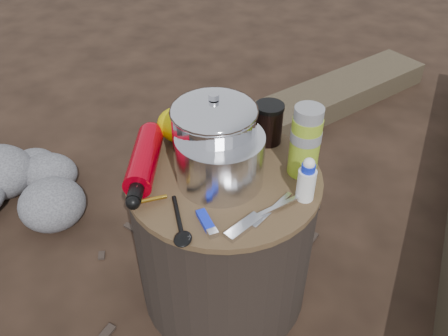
# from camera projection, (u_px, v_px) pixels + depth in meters

# --- Properties ---
(ground) EXTENTS (60.00, 60.00, 0.00)m
(ground) POSITION_uv_depth(u_px,v_px,m) (224.00, 286.00, 1.47)
(ground) COLOR black
(ground) RESTS_ON ground
(stump) EXTENTS (0.50, 0.50, 0.46)m
(stump) POSITION_uv_depth(u_px,v_px,m) (224.00, 237.00, 1.32)
(stump) COLOR black
(stump) RESTS_ON ground
(log_small) EXTENTS (1.08, 1.08, 0.11)m
(log_small) POSITION_uv_depth(u_px,v_px,m) (321.00, 101.00, 2.26)
(log_small) COLOR #3C3223
(log_small) RESTS_ON ground
(foil_windscreen) EXTENTS (0.22, 0.22, 0.13)m
(foil_windscreen) POSITION_uv_depth(u_px,v_px,m) (220.00, 159.00, 1.13)
(foil_windscreen) COLOR silver
(foil_windscreen) RESTS_ON stump
(camping_pot) EXTENTS (0.21, 0.21, 0.21)m
(camping_pot) POSITION_uv_depth(u_px,v_px,m) (214.00, 135.00, 1.14)
(camping_pot) COLOR silver
(camping_pot) RESTS_ON stump
(fuel_bottle) EXTENTS (0.11, 0.30, 0.07)m
(fuel_bottle) POSITION_uv_depth(u_px,v_px,m) (144.00, 160.00, 1.17)
(fuel_bottle) COLOR #A60010
(fuel_bottle) RESTS_ON stump
(thermos) EXTENTS (0.07, 0.07, 0.19)m
(thermos) POSITION_uv_depth(u_px,v_px,m) (305.00, 142.00, 1.13)
(thermos) COLOR #8CAC25
(thermos) RESTS_ON stump
(travel_mug) EXTENTS (0.08, 0.08, 0.11)m
(travel_mug) POSITION_uv_depth(u_px,v_px,m) (269.00, 124.00, 1.26)
(travel_mug) COLOR black
(travel_mug) RESTS_ON stump
(stuff_sack) EXTENTS (0.15, 0.12, 0.10)m
(stuff_sack) POSITION_uv_depth(u_px,v_px,m) (183.00, 125.00, 1.27)
(stuff_sack) COLOR #C0AF01
(stuff_sack) RESTS_ON stump
(food_pouch) EXTENTS (0.10, 0.04, 0.13)m
(food_pouch) POSITION_uv_depth(u_px,v_px,m) (222.00, 113.00, 1.29)
(food_pouch) COLOR #141855
(food_pouch) RESTS_ON stump
(lighter) EXTENTS (0.06, 0.08, 0.02)m
(lighter) POSITION_uv_depth(u_px,v_px,m) (205.00, 220.00, 1.04)
(lighter) COLOR #1328D0
(lighter) RESTS_ON stump
(multitool) EXTENTS (0.08, 0.09, 0.01)m
(multitool) POSITION_uv_depth(u_px,v_px,m) (243.00, 227.00, 1.03)
(multitool) COLOR silver
(multitool) RESTS_ON stump
(pot_grabber) EXTENTS (0.12, 0.14, 0.01)m
(pot_grabber) POSITION_uv_depth(u_px,v_px,m) (273.00, 209.00, 1.07)
(pot_grabber) COLOR silver
(pot_grabber) RESTS_ON stump
(spork) EXTENTS (0.09, 0.16, 0.01)m
(spork) POSITION_uv_depth(u_px,v_px,m) (178.00, 216.00, 1.06)
(spork) COLOR black
(spork) RESTS_ON stump
(squeeze_bottle) EXTENTS (0.04, 0.04, 0.10)m
(squeeze_bottle) POSITION_uv_depth(u_px,v_px,m) (307.00, 181.00, 1.08)
(squeeze_bottle) COLOR white
(squeeze_bottle) RESTS_ON stump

